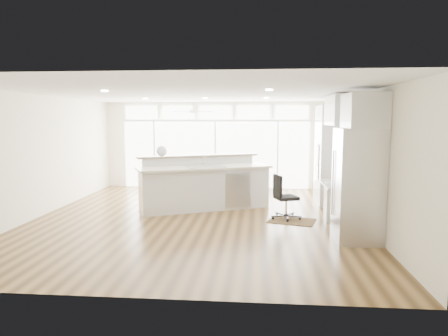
{
  "coord_description": "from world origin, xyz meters",
  "views": [
    {
      "loc": [
        1.35,
        -8.5,
        2.15
      ],
      "look_at": [
        0.56,
        0.6,
        1.04
      ],
      "focal_mm": 32.0,
      "sensor_mm": 36.0,
      "label": 1
    }
  ],
  "objects": [
    {
      "name": "wall_back",
      "position": [
        0.0,
        4.0,
        1.35
      ],
      "size": [
        7.0,
        0.04,
        2.7
      ],
      "primitive_type": "cube",
      "color": "white",
      "rests_on": "floor"
    },
    {
      "name": "fishbowl",
      "position": [
        -0.97,
        0.92,
        1.4
      ],
      "size": [
        0.33,
        0.33,
        0.26
      ],
      "primitive_type": "sphere",
      "rotation": [
        0.0,
        0.0,
        0.31
      ],
      "color": "silver",
      "rests_on": "kitchen_island"
    },
    {
      "name": "kitchen_island",
      "position": [
        0.06,
        0.94,
        0.64
      ],
      "size": [
        3.41,
        2.41,
        1.27
      ],
      "primitive_type": "cube",
      "rotation": [
        0.0,
        0.0,
        0.42
      ],
      "color": "silver",
      "rests_on": "floor"
    },
    {
      "name": "framed_photos",
      "position": [
        3.46,
        0.92,
        1.4
      ],
      "size": [
        0.06,
        0.22,
        0.8
      ],
      "primitive_type": "cube",
      "color": "black",
      "rests_on": "wall_right"
    },
    {
      "name": "wall_right",
      "position": [
        3.5,
        0.0,
        1.35
      ],
      "size": [
        0.04,
        8.0,
        2.7
      ],
      "primitive_type": "cube",
      "color": "white",
      "rests_on": "floor"
    },
    {
      "name": "keyboard",
      "position": [
        2.88,
        0.3,
        0.77
      ],
      "size": [
        0.13,
        0.33,
        0.02
      ],
      "primitive_type": "cube",
      "rotation": [
        0.0,
        0.0,
        -0.01
      ],
      "color": "silver",
      "rests_on": "desk_nook"
    },
    {
      "name": "upper_cabinets",
      "position": [
        3.17,
        0.3,
        2.35
      ],
      "size": [
        0.64,
        1.3,
        0.64
      ],
      "primitive_type": "cube",
      "color": "silver",
      "rests_on": "wall_right"
    },
    {
      "name": "recessed_lights",
      "position": [
        0.0,
        0.2,
        2.68
      ],
      "size": [
        3.4,
        3.0,
        0.02
      ],
      "primitive_type": "cube",
      "color": "silver",
      "rests_on": "ceiling"
    },
    {
      "name": "wall_left",
      "position": [
        -3.5,
        0.0,
        1.35
      ],
      "size": [
        0.04,
        8.0,
        2.7
      ],
      "primitive_type": "cube",
      "color": "white",
      "rests_on": "floor"
    },
    {
      "name": "refrigerator",
      "position": [
        3.11,
        -1.35,
        1.0
      ],
      "size": [
        0.76,
        0.9,
        2.0
      ],
      "primitive_type": "cube",
      "color": "silver",
      "rests_on": "floor"
    },
    {
      "name": "desk_window",
      "position": [
        3.46,
        0.3,
        1.55
      ],
      "size": [
        0.04,
        0.85,
        0.85
      ],
      "primitive_type": "cube",
      "color": "white",
      "rests_on": "wall_right"
    },
    {
      "name": "monitor",
      "position": [
        3.05,
        0.3,
        0.97
      ],
      "size": [
        0.09,
        0.5,
        0.41
      ],
      "primitive_type": "cube",
      "rotation": [
        0.0,
        0.0,
        -0.02
      ],
      "color": "black",
      "rests_on": "desk_nook"
    },
    {
      "name": "transom_row",
      "position": [
        0.0,
        3.94,
        2.38
      ],
      "size": [
        5.9,
        0.06,
        0.4
      ],
      "primitive_type": "cube",
      "color": "white",
      "rests_on": "wall_back"
    },
    {
      "name": "glass_wall",
      "position": [
        0.0,
        3.94,
        1.05
      ],
      "size": [
        5.8,
        0.06,
        2.08
      ],
      "primitive_type": "cube",
      "color": "white",
      "rests_on": "wall_back"
    },
    {
      "name": "desk_nook",
      "position": [
        3.13,
        0.3,
        0.38
      ],
      "size": [
        0.72,
        1.3,
        0.76
      ],
      "primitive_type": "cube",
      "color": "silver",
      "rests_on": "floor"
    },
    {
      "name": "rug",
      "position": [
        2.07,
        -0.1,
        0.01
      ],
      "size": [
        1.1,
        0.91,
        0.01
      ],
      "primitive_type": "cube",
      "rotation": [
        0.0,
        0.0,
        -0.27
      ],
      "color": "#342110",
      "rests_on": "floor"
    },
    {
      "name": "ceiling_fan",
      "position": [
        -0.5,
        2.8,
        2.48
      ],
      "size": [
        1.16,
        1.16,
        0.32
      ],
      "primitive_type": "cube",
      "color": "silver",
      "rests_on": "ceiling"
    },
    {
      "name": "oven_cabinet",
      "position": [
        3.17,
        1.8,
        1.25
      ],
      "size": [
        0.64,
        1.2,
        2.5
      ],
      "primitive_type": "cube",
      "color": "silver",
      "rests_on": "floor"
    },
    {
      "name": "fridge_cabinet",
      "position": [
        3.17,
        -1.35,
        2.3
      ],
      "size": [
        0.64,
        0.9,
        0.6
      ],
      "primitive_type": "cube",
      "color": "silver",
      "rests_on": "wall_right"
    },
    {
      "name": "floor",
      "position": [
        0.0,
        0.0,
        -0.01
      ],
      "size": [
        7.0,
        8.0,
        0.02
      ],
      "primitive_type": "cube",
      "color": "#483016",
      "rests_on": "ground"
    },
    {
      "name": "ceiling",
      "position": [
        0.0,
        0.0,
        2.7
      ],
      "size": [
        7.0,
        8.0,
        0.02
      ],
      "primitive_type": "cube",
      "color": "white",
      "rests_on": "wall_back"
    },
    {
      "name": "potted_plant",
      "position": [
        3.17,
        1.8,
        2.63
      ],
      "size": [
        0.34,
        0.37,
        0.25
      ],
      "primitive_type": "imported",
      "rotation": [
        0.0,
        0.0,
        0.17
      ],
      "color": "#32632A",
      "rests_on": "oven_cabinet"
    },
    {
      "name": "wall_front",
      "position": [
        0.0,
        -4.0,
        1.35
      ],
      "size": [
        7.0,
        0.04,
        2.7
      ],
      "primitive_type": "cube",
      "color": "white",
      "rests_on": "floor"
    },
    {
      "name": "office_chair",
      "position": [
        1.96,
        0.08,
        0.48
      ],
      "size": [
        0.63,
        0.61,
        0.96
      ],
      "primitive_type": "cube",
      "rotation": [
        0.0,
        0.0,
        0.36
      ],
      "color": "black",
      "rests_on": "floor"
    }
  ]
}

